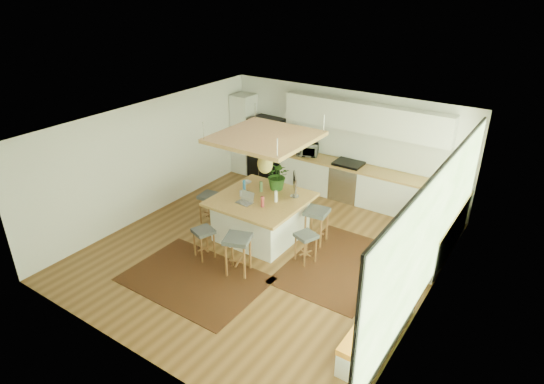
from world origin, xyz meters
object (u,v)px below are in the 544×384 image
Objects in this scene: stool_right_back at (316,228)px; island_plant at (278,179)px; stool_near_left at (204,242)px; stool_near_right at (238,257)px; island at (261,217)px; microwave at (308,149)px; stool_right_front at (306,246)px; fridge at (266,146)px; monitor at (295,185)px; stool_left_side at (210,208)px; laptop at (244,198)px.

stool_right_back is 1.36m from island_plant.
stool_near_right is at bearing -2.70° from stool_near_left.
island_plant is (0.05, 0.58, 0.72)m from island.
microwave is 0.83× the size of island_plant.
stool_near_right is at bearing -72.67° from island.
island is 1.35m from stool_right_front.
fridge is 3.25m from monitor.
stool_near_right reaches higher than stool_left_side.
fridge is 2.64× the size of stool_near_left.
stool_left_side is at bearing -166.65° from stool_right_back.
island is at bearing -102.53° from microwave.
stool_right_back is (2.87, -2.30, -0.57)m from fridge.
island_plant is (-1.07, 0.14, 0.83)m from stool_right_back.
microwave is at bearing 3.39° from fridge.
laptop is at bearing -146.65° from stool_right_back.
stool_left_side is (-2.46, -0.58, 0.00)m from stool_right_back.
stool_right_back is 1.10× the size of stool_left_side.
stool_left_side is 1.77m from island_plant.
stool_near_right is at bearing -110.95° from stool_right_back.
fridge reaches higher than stool_right_back.
stool_right_front is 0.78m from stool_right_back.
island_plant reaches higher than laptop.
stool_near_left is at bearing -150.54° from stool_right_front.
microwave is (0.88, 2.90, 0.75)m from stool_left_side.
island is 1.35m from stool_left_side.
monitor is at bearing -88.13° from microwave.
stool_right_front is at bearing -82.12° from microwave.
monitor reaches higher than stool_right_front.
island is at bearing 70.42° from stool_near_left.
fridge reaches higher than island.
fridge is 2.13× the size of stool_near_right.
island reaches higher than stool_right_back.
stool_near_right is at bearing -130.02° from stool_right_front.
laptop is at bearing 120.47° from stool_near_right.
stool_left_side is at bearing 176.15° from stool_right_front.
monitor is at bearing 133.72° from stool_right_front.
stool_right_back is at bearing 51.65° from monitor.
microwave reaches higher than laptop.
island reaches higher than stool_left_side.
stool_near_left is at bearing -105.42° from island_plant.
laptop is (-0.57, 0.98, 0.70)m from stool_near_right.
stool_left_side is at bearing -79.25° from fridge.
island is at bearing -54.81° from fridge.
stool_near_right is (0.90, -0.04, 0.00)m from stool_near_left.
stool_right_front is at bearing -76.19° from stool_right_back.
monitor is at bearing 86.01° from stool_near_right.
stool_right_front is at bearing 6.14° from laptop.
stool_left_side is 1.40m from laptop.
stool_near_right is at bearing -59.47° from fridge.
stool_near_left is at bearing -112.14° from microwave.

